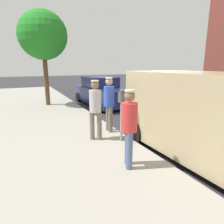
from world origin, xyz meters
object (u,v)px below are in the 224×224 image
(pedestrian_in_red, at_px, (129,124))
(parked_sedan_behind, at_px, (101,92))
(parking_meter_near, at_px, (122,106))
(pedestrian_in_blue, at_px, (109,101))
(street_tree, at_px, (43,36))
(pedestrian_in_gray, at_px, (95,106))

(pedestrian_in_red, distance_m, parked_sedan_behind, 7.61)
(parking_meter_near, distance_m, pedestrian_in_blue, 0.94)
(pedestrian_in_red, height_order, parked_sedan_behind, pedestrian_in_red)
(parked_sedan_behind, xyz_separation_m, street_tree, (2.97, -0.67, 3.06))
(pedestrian_in_blue, distance_m, pedestrian_in_gray, 0.85)
(pedestrian_in_gray, bearing_deg, parking_meter_near, 146.20)
(pedestrian_in_red, bearing_deg, parked_sedan_behind, -107.91)
(pedestrian_in_red, relative_size, pedestrian_in_gray, 0.96)
(parking_meter_near, height_order, parked_sedan_behind, parking_meter_near)
(parking_meter_near, bearing_deg, pedestrian_in_gray, -33.80)
(pedestrian_in_red, xyz_separation_m, street_tree, (0.63, -7.91, 2.70))
(pedestrian_in_blue, xyz_separation_m, street_tree, (1.23, -5.59, 2.63))
(street_tree, bearing_deg, pedestrian_in_gray, 95.19)
(pedestrian_in_blue, relative_size, pedestrian_in_gray, 1.02)
(parking_meter_near, xyz_separation_m, pedestrian_in_gray, (0.63, -0.42, -0.02))
(pedestrian_in_gray, bearing_deg, parked_sedan_behind, -113.94)
(pedestrian_in_blue, bearing_deg, pedestrian_in_gray, 37.54)
(parked_sedan_behind, bearing_deg, pedestrian_in_blue, 70.53)
(pedestrian_in_blue, bearing_deg, parking_meter_near, 87.41)
(pedestrian_in_blue, relative_size, street_tree, 0.36)
(pedestrian_in_red, distance_m, pedestrian_in_blue, 2.40)
(street_tree, bearing_deg, parking_meter_near, 100.30)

